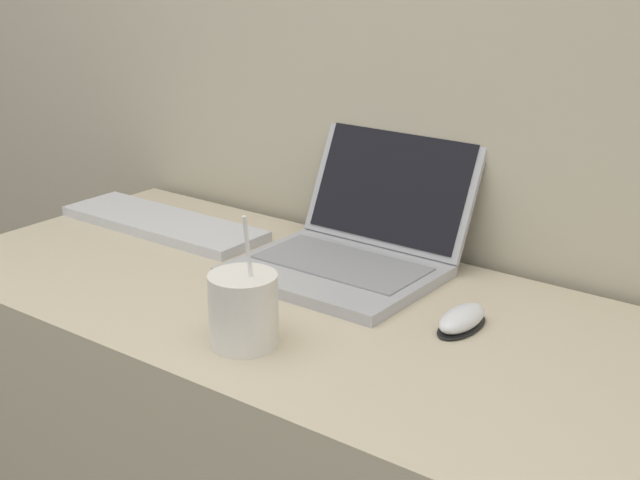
# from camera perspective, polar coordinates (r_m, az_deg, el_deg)

# --- Properties ---
(laptop) EXTENTS (0.34, 0.37, 0.23)m
(laptop) POSITION_cam_1_polar(r_m,az_deg,el_deg) (1.59, 2.22, -0.17)
(laptop) COLOR #ADADB2
(laptop) RESTS_ON desk
(drink_cup) EXTENTS (0.10, 0.10, 0.20)m
(drink_cup) POSITION_cam_1_polar(r_m,az_deg,el_deg) (1.30, -4.92, -4.40)
(drink_cup) COLOR silver
(drink_cup) RESTS_ON desk
(computer_mouse) EXTENTS (0.06, 0.12, 0.03)m
(computer_mouse) POSITION_cam_1_polar(r_m,az_deg,el_deg) (1.38, 9.07, -5.05)
(computer_mouse) COLOR black
(computer_mouse) RESTS_ON desk
(external_keyboard) EXTENTS (0.46, 0.14, 0.02)m
(external_keyboard) POSITION_cam_1_polar(r_m,az_deg,el_deg) (1.84, -10.03, 1.06)
(external_keyboard) COLOR silver
(external_keyboard) RESTS_ON desk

